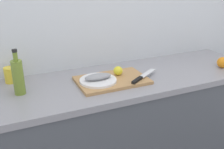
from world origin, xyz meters
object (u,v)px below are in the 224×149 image
cutting_board (112,80)px  olive_oil_bottle (18,76)px  white_plate (98,80)px  fish_fillet (98,77)px  chef_knife (141,77)px  lemon_0 (118,71)px  coffee_mug_0 (11,75)px

cutting_board → olive_oil_bottle: bearing=174.4°
white_plate → fish_fillet: fish_fillet is taller
fish_fillet → chef_knife: (0.27, -0.07, -0.02)m
lemon_0 → white_plate: bearing=-163.5°
white_plate → olive_oil_bottle: (-0.47, 0.06, 0.08)m
white_plate → coffee_mug_0: coffee_mug_0 is taller
olive_oil_bottle → lemon_0: bearing=-1.1°
cutting_board → chef_knife: chef_knife is taller
chef_knife → olive_oil_bottle: (-0.74, 0.13, 0.08)m
white_plate → cutting_board: bearing=2.4°
white_plate → lemon_0: bearing=16.5°
olive_oil_bottle → chef_knife: bearing=-10.0°
chef_knife → olive_oil_bottle: olive_oil_bottle is taller
coffee_mug_0 → cutting_board: bearing=-23.2°
lemon_0 → olive_oil_bottle: (-0.63, 0.01, 0.06)m
lemon_0 → fish_fillet: bearing=-163.5°
cutting_board → white_plate: (-0.10, -0.00, 0.02)m
fish_fillet → lemon_0: bearing=16.5°
lemon_0 → chef_knife: bearing=-47.3°
fish_fillet → olive_oil_bottle: size_ratio=0.65×
olive_oil_bottle → coffee_mug_0: olive_oil_bottle is taller
lemon_0 → coffee_mug_0: bearing=162.2°
olive_oil_bottle → coffee_mug_0: bearing=99.4°
lemon_0 → olive_oil_bottle: bearing=178.9°
coffee_mug_0 → lemon_0: bearing=-17.8°
lemon_0 → olive_oil_bottle: size_ratio=0.23×
cutting_board → lemon_0: bearing=34.5°
white_plate → chef_knife: chef_knife is taller
white_plate → olive_oil_bottle: 0.48m
white_plate → lemon_0: lemon_0 is taller
chef_knife → lemon_0: 0.16m
chef_knife → olive_oil_bottle: size_ratio=0.96×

